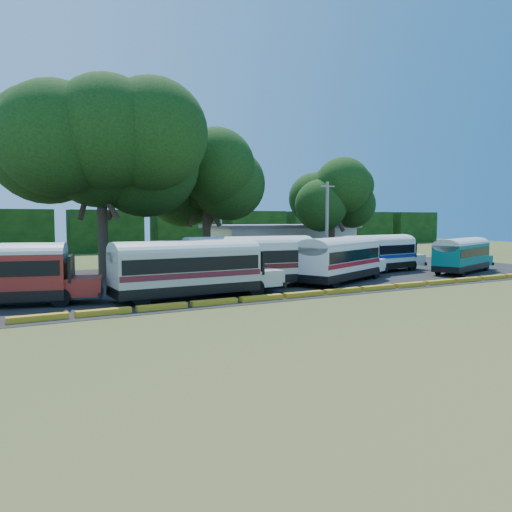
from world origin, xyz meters
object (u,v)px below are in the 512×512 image
bus_cream_west (190,266)px  bus_white_red (341,257)px  tree_west (101,146)px  bus_teal (463,253)px

bus_cream_west → bus_white_red: (12.66, 1.59, -0.05)m
bus_cream_west → tree_west: (-2.17, 13.25, 8.53)m
bus_white_red → bus_teal: (13.43, -0.02, -0.17)m
bus_white_red → bus_cream_west: bearing=162.9°
bus_teal → bus_cream_west: bearing=164.0°
tree_west → bus_cream_west: bearing=-80.7°
bus_white_red → bus_teal: size_ratio=1.10×
bus_cream_west → tree_west: bearing=98.5°
bus_white_red → bus_teal: bus_white_red is taller
bus_cream_west → bus_white_red: size_ratio=1.02×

